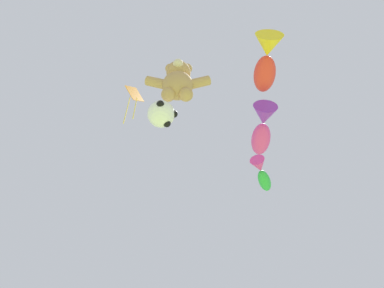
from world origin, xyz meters
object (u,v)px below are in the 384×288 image
teddy_bear_kite (178,81)px  diamond_kite (134,97)px  soccer_ball_kite (161,114)px  fish_kite_magenta (262,127)px  fish_kite_emerald (262,173)px  fish_kite_crimson (266,60)px

teddy_bear_kite → diamond_kite: diamond_kite is taller
teddy_bear_kite → soccer_ball_kite: bearing=162.4°
teddy_bear_kite → fish_kite_magenta: fish_kite_magenta is taller
teddy_bear_kite → fish_kite_magenta: size_ratio=0.86×
fish_kite_magenta → fish_kite_emerald: 2.86m
soccer_ball_kite → fish_kite_magenta: 6.01m
soccer_ball_kite → diamond_kite: bearing=127.5°
teddy_bear_kite → soccer_ball_kite: 1.66m
teddy_bear_kite → fish_kite_crimson: (3.14, 0.58, 2.69)m
soccer_ball_kite → diamond_kite: 4.79m
soccer_ball_kite → diamond_kite: size_ratio=0.31×
teddy_bear_kite → fish_kite_crimson: fish_kite_crimson is taller
fish_kite_magenta → soccer_ball_kite: bearing=-139.5°
fish_kite_magenta → fish_kite_emerald: (0.34, 2.80, 0.42)m
teddy_bear_kite → soccer_ball_kite: size_ratio=2.47×
teddy_bear_kite → diamond_kite: bearing=132.5°
fish_kite_magenta → fish_kite_emerald: size_ratio=1.12×
fish_kite_crimson → teddy_bear_kite: bearing=-169.5°
fish_kite_emerald → fish_kite_magenta: bearing=-96.8°
teddy_bear_kite → fish_kite_magenta: bearing=44.9°
fish_kite_crimson → diamond_kite: (-4.98, 1.43, -0.14)m
soccer_ball_kite → fish_kite_emerald: size_ratio=0.39×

